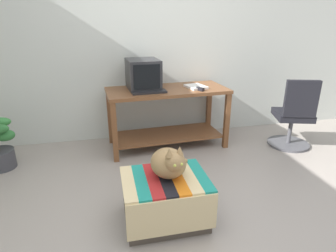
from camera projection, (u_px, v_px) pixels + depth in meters
The scene contains 11 objects.
ground_plane at pixel (186, 229), 2.25m from camera, with size 14.00×14.00×0.00m, color #9E9389.
back_wall at pixel (144, 39), 3.66m from camera, with size 8.00×0.10×2.60m, color silver.
desk at pixel (167, 107), 3.57m from camera, with size 1.50×0.72×0.75m.
tv_monitor at pixel (143, 75), 3.42m from camera, with size 0.39×0.46×0.35m.
keyboard at pixel (149, 92), 3.29m from camera, with size 0.40×0.15×0.02m, color black.
book at pixel (196, 87), 3.53m from camera, with size 0.21×0.26×0.03m, color white.
ottoman_with_blanket at pixel (165, 199), 2.28m from camera, with size 0.67×0.53×0.39m.
cat at pixel (169, 163), 2.19m from camera, with size 0.37×0.38×0.30m.
office_chair at pixel (294, 118), 3.56m from camera, with size 0.52×0.53×0.89m.
stapler at pixel (200, 89), 3.39m from camera, with size 0.04×0.11×0.04m, color black.
pen at pixel (198, 86), 3.63m from camera, with size 0.01×0.01×0.14m, color #B7B7BC.
Camera 1 is at (-0.54, -1.74, 1.55)m, focal length 30.63 mm.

